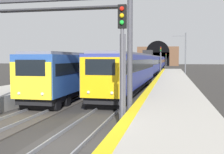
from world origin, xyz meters
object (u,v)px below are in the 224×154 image
railway_signal_mid (161,58)px  train_main_approaching (152,64)px  railway_signal_near (122,57)px  railway_signal_far (166,59)px  overhead_signal_gantry (58,26)px  catenary_mast_near (185,54)px  train_adjacent_platform (121,65)px

railway_signal_mid → train_main_approaching: bearing=-116.5°
railway_signal_near → train_main_approaching: bearing=-177.8°
railway_signal_near → railway_signal_far: bearing=-180.0°
overhead_signal_gantry → catenary_mast_near: (39.56, -8.57, -0.99)m
train_adjacent_platform → railway_signal_near: bearing=10.1°
railway_signal_far → overhead_signal_gantry: overhead_signal_gantry is taller
train_main_approaching → railway_signal_mid: (-0.90, -1.80, 1.22)m
train_main_approaching → railway_signal_mid: size_ratio=14.81×
railway_signal_mid → overhead_signal_gantry: (-43.66, 3.95, 1.71)m
railway_signal_far → catenary_mast_near: catenary_mast_near is taller
train_adjacent_platform → railway_signal_far: 67.24m
train_adjacent_platform → railway_signal_far: railway_signal_far is taller
catenary_mast_near → train_main_approaching: bearing=52.1°
train_main_approaching → railway_signal_mid: 2.35m
railway_signal_near → overhead_signal_gantry: bearing=-118.0°
railway_signal_near → catenary_mast_near: bearing=173.7°
train_main_approaching → overhead_signal_gantry: overhead_signal_gantry is taller
train_main_approaching → railway_signal_near: size_ratio=14.75×
train_main_approaching → catenary_mast_near: bearing=53.6°
railway_signal_far → catenary_mast_near: (-59.38, -4.62, 0.96)m
railway_signal_far → railway_signal_near: bearing=0.0°
railway_signal_far → catenary_mast_near: 59.56m
railway_signal_mid → train_adjacent_platform: bearing=-27.6°
overhead_signal_gantry → train_main_approaching: bearing=-2.8°
train_main_approaching → railway_signal_far: size_ratio=16.04×
overhead_signal_gantry → railway_signal_far: bearing=-2.3°
train_adjacent_platform → railway_signal_near: 34.65m
railway_signal_mid → overhead_signal_gantry: 43.87m
railway_signal_near → railway_signal_mid: 45.77m
railway_signal_near → railway_signal_mid: (45.77, 0.00, -0.01)m
train_main_approaching → railway_signal_far: railway_signal_far is taller
train_main_approaching → railway_signal_near: 46.72m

